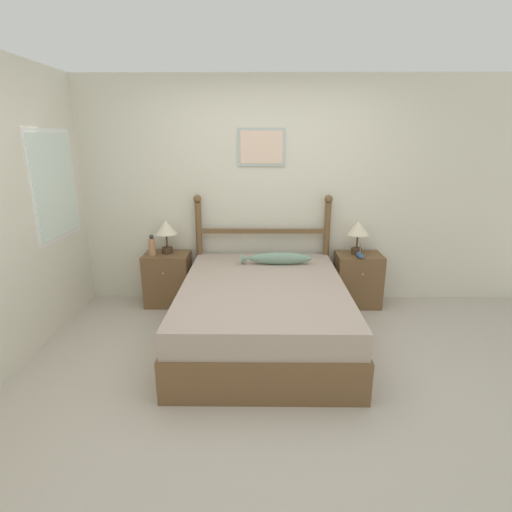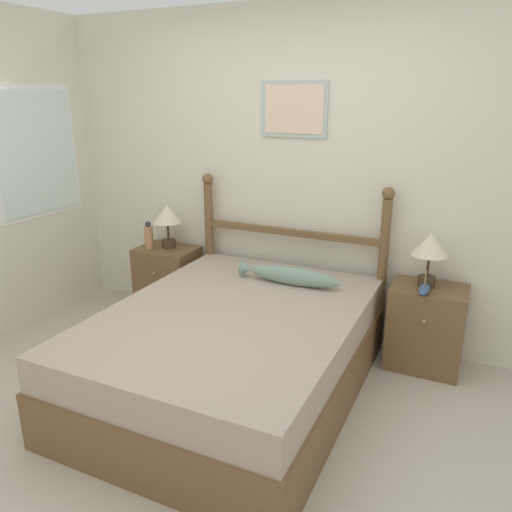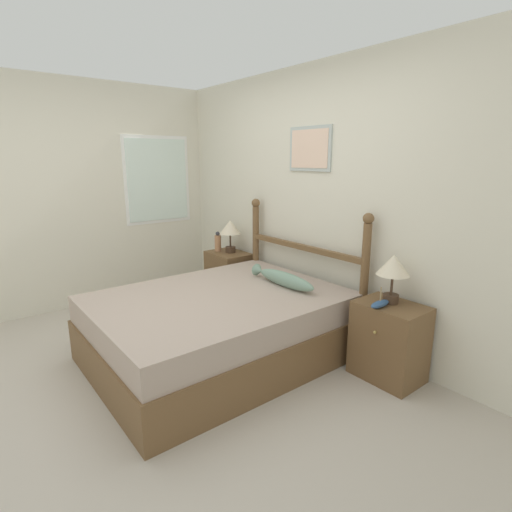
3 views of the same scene
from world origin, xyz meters
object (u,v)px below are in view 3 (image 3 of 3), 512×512
Objects in this scene: fish_pillow at (283,279)px; model_boat at (380,304)px; bottle at (218,242)px; bed at (219,327)px; nightstand_right at (389,341)px; table_lamp_left at (230,229)px; table_lamp_right at (393,268)px; nightstand_left at (229,277)px.

model_boat is at bearing 8.75° from fish_pillow.
bottle reaches higher than model_boat.
nightstand_right is (1.10, 0.86, 0.02)m from bed.
table_lamp_left reaches higher than bed.
table_lamp_right reaches higher than model_boat.
fish_pillow reaches higher than bed.
fish_pillow is at bearing -162.73° from table_lamp_right.
model_boat is (2.17, -0.15, -0.25)m from table_lamp_left.
nightstand_left is 1.00× the size of nightstand_right.
table_lamp_left is (-2.20, 0.03, 0.58)m from nightstand_right.
nightstand_left is at bearing -179.37° from table_lamp_right.
table_lamp_right is at bearing 1.84° from bottle.
table_lamp_left is at bearing 73.33° from nightstand_left.
bed is 1.53m from table_lamp_left.
fish_pillow is at bearing 75.92° from bed.
bottle is 0.31× the size of fish_pillow.
table_lamp_left reaches higher than nightstand_left.
fish_pillow is at bearing -171.25° from model_boat.
table_lamp_left is at bearing 179.92° from table_lamp_right.
nightstand_right is at bearing 77.05° from model_boat.
nightstand_left is 2.21m from nightstand_right.
nightstand_right is 0.80× the size of fish_pillow.
bed is 3.36× the size of nightstand_left.
bed is 5.38× the size of table_lamp_right.
model_boat reaches higher than bed.
fish_pillow is (-0.92, -0.14, 0.00)m from model_boat.
bottle is (-0.15, -0.08, -0.17)m from table_lamp_left.
bottle is at bearing -178.16° from table_lamp_right.
table_lamp_left reaches higher than model_boat.
table_lamp_right is at bearing 143.69° from nightstand_right.
nightstand_right is 1.60× the size of table_lamp_right.
table_lamp_left is 0.24m from bottle.
table_lamp_left is at bearing 179.30° from nightstand_right.
nightstand_right is 1.04m from fish_pillow.
nightstand_left is at bearing -106.67° from table_lamp_left.
table_lamp_right reaches higher than nightstand_right.
table_lamp_right is 0.29m from model_boat.
nightstand_left is 2.59× the size of bottle.
bed is 1.40m from nightstand_right.
nightstand_right is 1.60× the size of table_lamp_left.
model_boat is (0.00, -0.14, -0.25)m from table_lamp_right.
table_lamp_right is at bearing 17.27° from fish_pillow.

